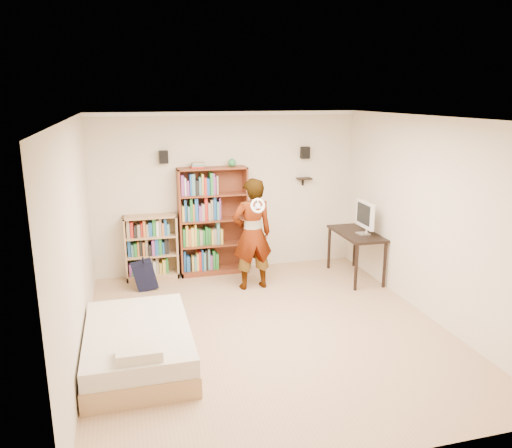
{
  "coord_description": "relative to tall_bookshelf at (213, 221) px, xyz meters",
  "views": [
    {
      "loc": [
        -1.67,
        -5.67,
        2.96
      ],
      "look_at": [
        -0.0,
        0.6,
        1.28
      ],
      "focal_mm": 35.0,
      "sensor_mm": 36.0,
      "label": 1
    }
  ],
  "objects": [
    {
      "name": "wii_wheel",
      "position": [
        0.46,
        -1.16,
        0.49
      ],
      "size": [
        0.22,
        0.08,
        0.22
      ],
      "primitive_type": "torus",
      "rotation": [
        1.36,
        0.0,
        0.0
      ],
      "color": "silver",
      "rests_on": "person"
    },
    {
      "name": "room_shell",
      "position": [
        0.28,
        -2.33,
        0.85
      ],
      "size": [
        4.52,
        5.02,
        2.71
      ],
      "color": "beige",
      "rests_on": "ground"
    },
    {
      "name": "low_bookshelf",
      "position": [
        -1.04,
        0.01,
        -0.37
      ],
      "size": [
        0.85,
        0.32,
        1.07
      ],
      "primitive_type": null,
      "color": "tan",
      "rests_on": "ground"
    },
    {
      "name": "ground",
      "position": [
        0.28,
        -2.33,
        -0.91
      ],
      "size": [
        4.5,
        5.0,
        0.01
      ],
      "primitive_type": "cube",
      "color": "tan",
      "rests_on": "ground"
    },
    {
      "name": "crown_molding",
      "position": [
        0.28,
        -2.33,
        1.76
      ],
      "size": [
        4.5,
        5.0,
        0.06
      ],
      "color": "white",
      "rests_on": "room_shell"
    },
    {
      "name": "daybed",
      "position": [
        -1.36,
        -2.71,
        -0.64
      ],
      "size": [
        1.17,
        1.8,
        0.53
      ],
      "primitive_type": null,
      "color": "beige",
      "rests_on": "ground"
    },
    {
      "name": "person",
      "position": [
        0.46,
        -0.83,
        -0.03
      ],
      "size": [
        0.67,
        0.47,
        1.75
      ],
      "primitive_type": "imported",
      "rotation": [
        0.0,
        0.0,
        3.22
      ],
      "color": "black",
      "rests_on": "ground"
    },
    {
      "name": "speaker_right",
      "position": [
        1.63,
        0.07,
        1.09
      ],
      "size": [
        0.14,
        0.12,
        0.2
      ],
      "primitive_type": "cube",
      "color": "black",
      "rests_on": "room_shell"
    },
    {
      "name": "tall_bookshelf",
      "position": [
        0.0,
        0.0,
        0.0
      ],
      "size": [
        1.15,
        0.33,
        1.81
      ],
      "primitive_type": null,
      "color": "brown",
      "rests_on": "ground"
    },
    {
      "name": "computer_desk",
      "position": [
        2.23,
        -0.83,
        -0.52
      ],
      "size": [
        0.57,
        1.14,
        0.78
      ],
      "primitive_type": null,
      "color": "black",
      "rests_on": "ground"
    },
    {
      "name": "speaker_left",
      "position": [
        -0.77,
        0.07,
        1.09
      ],
      "size": [
        0.14,
        0.12,
        0.2
      ],
      "primitive_type": "cube",
      "color": "black",
      "rests_on": "room_shell"
    },
    {
      "name": "imac",
      "position": [
        2.28,
        -0.95,
        0.14
      ],
      "size": [
        0.19,
        0.55,
        0.54
      ],
      "primitive_type": null,
      "rotation": [
        0.0,
        0.0,
        -0.15
      ],
      "color": "silver",
      "rests_on": "computer_desk"
    },
    {
      "name": "navy_bag",
      "position": [
        -1.19,
        -0.49,
        -0.66
      ],
      "size": [
        0.38,
        0.26,
        0.49
      ],
      "primitive_type": null,
      "rotation": [
        0.0,
        0.0,
        0.08
      ],
      "color": "black",
      "rests_on": "ground"
    },
    {
      "name": "wall_shelf",
      "position": [
        1.63,
        0.08,
        0.64
      ],
      "size": [
        0.25,
        0.16,
        0.02
      ],
      "primitive_type": "cube",
      "color": "black",
      "rests_on": "room_shell"
    }
  ]
}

